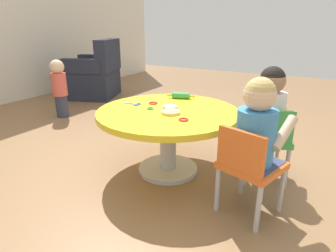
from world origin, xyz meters
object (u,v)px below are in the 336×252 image
at_px(rolling_pin, 181,96).
at_px(craft_scissors, 134,104).
at_px(seated_child_right, 269,105).
at_px(armchair_dark, 94,76).
at_px(toddler_standing, 59,87).
at_px(child_chair_right, 266,139).
at_px(craft_table, 168,123).
at_px(child_chair_left, 249,166).
at_px(seated_child_left, 257,125).

bearing_deg(rolling_pin, craft_scissors, 146.91).
height_order(seated_child_right, armchair_dark, armchair_dark).
bearing_deg(armchair_dark, craft_scissors, -128.80).
relative_size(toddler_standing, craft_scissors, 4.91).
distance_m(child_chair_right, craft_scissors, 0.98).
height_order(craft_table, child_chair_left, child_chair_left).
relative_size(craft_table, seated_child_right, 1.96).
bearing_deg(seated_child_left, child_chair_right, 1.85).
xyz_separation_m(seated_child_left, armchair_dark, (1.68, 2.80, -0.22)).
bearing_deg(craft_scissors, seated_child_left, -101.25).
bearing_deg(rolling_pin, armchair_dark, 60.89).
xyz_separation_m(craft_table, toddler_standing, (0.53, 1.77, -0.02)).
relative_size(seated_child_right, rolling_pin, 2.26).
xyz_separation_m(seated_child_right, armchair_dark, (1.23, 2.78, -0.22)).
bearing_deg(seated_child_left, rolling_pin, 54.22).
bearing_deg(craft_table, child_chair_left, -109.20).
bearing_deg(craft_scissors, child_chair_left, -103.61).
bearing_deg(child_chair_right, toddler_standing, 82.86).
bearing_deg(craft_table, seated_child_left, -105.83).
bearing_deg(seated_child_right, seated_child_left, -176.35).
height_order(seated_child_left, rolling_pin, seated_child_left).
distance_m(craft_table, toddler_standing, 1.85).
height_order(child_chair_left, seated_child_left, seated_child_left).
xyz_separation_m(armchair_dark, toddler_standing, (-0.96, -0.38, 0.05)).
xyz_separation_m(child_chair_left, armchair_dark, (1.72, 2.79, 0.00)).
xyz_separation_m(armchair_dark, craft_scissors, (-1.49, -1.86, 0.17)).
bearing_deg(craft_table, craft_scissors, 89.33).
relative_size(child_chair_left, craft_scissors, 3.92).
relative_size(child_chair_left, toddler_standing, 0.80).
bearing_deg(armchair_dark, child_chair_right, -114.39).
bearing_deg(armchair_dark, craft_table, -124.81).
distance_m(child_chair_left, child_chair_right, 0.45).
bearing_deg(armchair_dark, seated_child_left, -120.94).
distance_m(craft_table, craft_scissors, 0.31).
xyz_separation_m(seated_child_right, toddler_standing, (0.26, 2.39, -0.17)).
xyz_separation_m(child_chair_left, craft_scissors, (0.23, 0.94, 0.17)).
bearing_deg(craft_scissors, seated_child_right, -74.03).
distance_m(craft_table, armchair_dark, 2.62).
xyz_separation_m(child_chair_right, armchair_dark, (1.27, 2.79, 0.00)).
xyz_separation_m(toddler_standing, rolling_pin, (-0.19, -1.69, 0.14)).
bearing_deg(armchair_dark, seated_child_right, -113.88).
distance_m(child_chair_right, seated_child_right, 0.23).
bearing_deg(child_chair_left, rolling_pin, 51.86).
distance_m(seated_child_right, toddler_standing, 2.41).
height_order(child_chair_left, rolling_pin, child_chair_left).
bearing_deg(toddler_standing, rolling_pin, -96.44).
distance_m(child_chair_left, toddler_standing, 2.53).
distance_m(child_chair_left, seated_child_right, 0.54).
bearing_deg(toddler_standing, child_chair_right, -97.14).
distance_m(child_chair_right, armchair_dark, 3.06).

